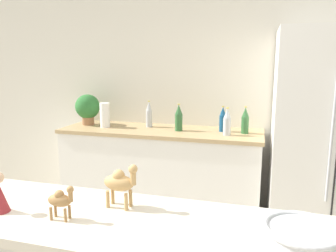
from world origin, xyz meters
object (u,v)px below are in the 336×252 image
at_px(potted_plant, 88,108).
at_px(back_bottle_0, 223,119).
at_px(back_bottle_2, 149,115).
at_px(back_bottle_4, 179,118).
at_px(refrigerator, 329,139).
at_px(camel_figurine, 61,200).
at_px(camel_figurine_second, 120,182).
at_px(back_bottle_1, 227,122).
at_px(wise_man_figurine_crimson, 0,195).
at_px(paper_towel_roll, 105,115).
at_px(fruit_bowl, 302,234).
at_px(back_bottle_3, 245,121).

xyz_separation_m(potted_plant, back_bottle_0, (1.42, 0.03, -0.07)).
xyz_separation_m(back_bottle_2, back_bottle_4, (0.34, -0.11, -0.00)).
bearing_deg(back_bottle_4, refrigerator, -1.79).
distance_m(potted_plant, back_bottle_2, 0.67).
xyz_separation_m(refrigerator, camel_figurine, (-1.21, -2.07, 0.17)).
bearing_deg(back_bottle_4, camel_figurine_second, -82.34).
distance_m(refrigerator, back_bottle_2, 1.67).
xyz_separation_m(back_bottle_1, camel_figurine, (-0.36, -2.03, 0.06)).
height_order(refrigerator, back_bottle_1, refrigerator).
relative_size(back_bottle_0, back_bottle_1, 0.97).
height_order(back_bottle_4, wise_man_figurine_crimson, back_bottle_4).
relative_size(refrigerator, wise_man_figurine_crimson, 12.38).
height_order(paper_towel_roll, back_bottle_2, back_bottle_2).
relative_size(back_bottle_2, camel_figurine, 2.17).
relative_size(potted_plant, fruit_bowl, 1.41).
height_order(refrigerator, back_bottle_0, refrigerator).
xyz_separation_m(back_bottle_3, camel_figurine_second, (-0.36, -2.01, 0.09)).
bearing_deg(back_bottle_3, back_bottle_4, -175.94).
distance_m(fruit_bowl, camel_figurine_second, 0.63).
xyz_separation_m(back_bottle_1, back_bottle_2, (-0.81, 0.19, 0.01)).
bearing_deg(camel_figurine, back_bottle_3, 76.61).
height_order(back_bottle_2, camel_figurine_second, camel_figurine_second).
relative_size(potted_plant, back_bottle_1, 1.28).
bearing_deg(wise_man_figurine_crimson, fruit_bowl, 3.62).
bearing_deg(camel_figurine_second, fruit_bowl, -8.19).
distance_m(potted_plant, camel_figurine_second, 2.39).
bearing_deg(back_bottle_1, back_bottle_4, 170.30).
bearing_deg(back_bottle_2, back_bottle_1, -13.12).
height_order(potted_plant, back_bottle_2, potted_plant).
height_order(refrigerator, back_bottle_2, refrigerator).
distance_m(back_bottle_2, fruit_bowl, 2.49).
xyz_separation_m(potted_plant, back_bottle_1, (1.48, -0.13, -0.06)).
distance_m(paper_towel_roll, back_bottle_4, 0.77).
bearing_deg(potted_plant, back_bottle_1, -5.20).
bearing_deg(back_bottle_0, refrigerator, -7.52).
bearing_deg(potted_plant, back_bottle_4, -3.07).
distance_m(back_bottle_4, wise_man_figurine_crimson, 2.12).
distance_m(potted_plant, wise_man_figurine_crimson, 2.34).
height_order(back_bottle_0, fruit_bowl, back_bottle_0).
bearing_deg(camel_figurine_second, back_bottle_1, 83.80).
xyz_separation_m(refrigerator, back_bottle_3, (-0.70, 0.09, 0.11)).
bearing_deg(potted_plant, back_bottle_0, 1.01).
xyz_separation_m(refrigerator, fruit_bowl, (-0.44, -2.01, 0.13)).
relative_size(paper_towel_roll, back_bottle_4, 0.95).
xyz_separation_m(potted_plant, back_bottle_2, (0.67, 0.05, -0.05)).
bearing_deg(back_bottle_4, potted_plant, 176.93).
bearing_deg(back_bottle_1, potted_plant, 174.80).
xyz_separation_m(back_bottle_0, camel_figurine, (-0.30, -2.19, 0.06)).
relative_size(potted_plant, camel_figurine_second, 1.89).
bearing_deg(fruit_bowl, back_bottle_3, 97.08).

